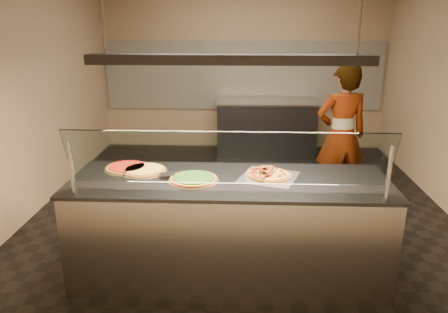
{
  "coord_description": "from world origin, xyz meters",
  "views": [
    {
      "loc": [
        0.01,
        -4.82,
        2.26
      ],
      "look_at": [
        -0.17,
        -0.9,
        1.02
      ],
      "focal_mm": 35.0,
      "sensor_mm": 36.0,
      "label": 1
    }
  ],
  "objects_px": {
    "serving_counter": "(229,228)",
    "prep_table": "(266,127)",
    "pizza_spatula": "(161,172)",
    "worker": "(341,135)",
    "sneeze_guard": "(228,159)",
    "pizza_tomato": "(127,167)",
    "half_pizza_pepperoni": "(258,173)",
    "pizza_spinach": "(194,179)",
    "heat_lamp_housing": "(230,59)",
    "half_pizza_sausage": "(279,174)",
    "pizza_cheese": "(144,170)",
    "perforated_tray": "(269,176)"
  },
  "relations": [
    {
      "from": "half_pizza_sausage",
      "to": "worker",
      "type": "bearing_deg",
      "value": 61.82
    },
    {
      "from": "serving_counter",
      "to": "sneeze_guard",
      "type": "xyz_separation_m",
      "value": [
        0.0,
        -0.34,
        0.76
      ]
    },
    {
      "from": "sneeze_guard",
      "to": "prep_table",
      "type": "height_order",
      "value": "sneeze_guard"
    },
    {
      "from": "perforated_tray",
      "to": "prep_table",
      "type": "xyz_separation_m",
      "value": [
        0.17,
        3.75,
        -0.47
      ]
    },
    {
      "from": "half_pizza_sausage",
      "to": "worker",
      "type": "relative_size",
      "value": 0.24
    },
    {
      "from": "serving_counter",
      "to": "prep_table",
      "type": "bearing_deg",
      "value": 82.41
    },
    {
      "from": "sneeze_guard",
      "to": "pizza_spatula",
      "type": "bearing_deg",
      "value": 144.64
    },
    {
      "from": "pizza_spatula",
      "to": "pizza_spinach",
      "type": "bearing_deg",
      "value": -23.77
    },
    {
      "from": "pizza_tomato",
      "to": "prep_table",
      "type": "distance_m",
      "value": 3.9
    },
    {
      "from": "perforated_tray",
      "to": "pizza_tomato",
      "type": "bearing_deg",
      "value": 172.5
    },
    {
      "from": "sneeze_guard",
      "to": "pizza_spatula",
      "type": "relative_size",
      "value": 11.28
    },
    {
      "from": "pizza_spinach",
      "to": "worker",
      "type": "relative_size",
      "value": 0.25
    },
    {
      "from": "pizza_spatula",
      "to": "worker",
      "type": "xyz_separation_m",
      "value": [
        1.93,
        1.64,
        -0.08
      ]
    },
    {
      "from": "perforated_tray",
      "to": "half_pizza_pepperoni",
      "type": "height_order",
      "value": "half_pizza_pepperoni"
    },
    {
      "from": "half_pizza_sausage",
      "to": "prep_table",
      "type": "xyz_separation_m",
      "value": [
        0.07,
        3.75,
        -0.49
      ]
    },
    {
      "from": "pizza_spinach",
      "to": "pizza_cheese",
      "type": "relative_size",
      "value": 1.04
    },
    {
      "from": "pizza_spinach",
      "to": "pizza_spatula",
      "type": "height_order",
      "value": "pizza_spatula"
    },
    {
      "from": "half_pizza_pepperoni",
      "to": "pizza_spatula",
      "type": "height_order",
      "value": "half_pizza_pepperoni"
    },
    {
      "from": "perforated_tray",
      "to": "pizza_cheese",
      "type": "height_order",
      "value": "pizza_cheese"
    },
    {
      "from": "worker",
      "to": "heat_lamp_housing",
      "type": "relative_size",
      "value": 0.77
    },
    {
      "from": "serving_counter",
      "to": "prep_table",
      "type": "height_order",
      "value": "same"
    },
    {
      "from": "half_pizza_sausage",
      "to": "heat_lamp_housing",
      "type": "bearing_deg",
      "value": -171.03
    },
    {
      "from": "serving_counter",
      "to": "pizza_spinach",
      "type": "relative_size",
      "value": 6.33
    },
    {
      "from": "pizza_spinach",
      "to": "half_pizza_pepperoni",
      "type": "bearing_deg",
      "value": 11.46
    },
    {
      "from": "pizza_cheese",
      "to": "prep_table",
      "type": "bearing_deg",
      "value": 70.48
    },
    {
      "from": "half_pizza_sausage",
      "to": "pizza_spinach",
      "type": "bearing_deg",
      "value": -171.4
    },
    {
      "from": "heat_lamp_housing",
      "to": "half_pizza_sausage",
      "type": "bearing_deg",
      "value": 8.97
    },
    {
      "from": "half_pizza_pepperoni",
      "to": "worker",
      "type": "bearing_deg",
      "value": 57.07
    },
    {
      "from": "pizza_spinach",
      "to": "heat_lamp_housing",
      "type": "xyz_separation_m",
      "value": [
        0.31,
        0.04,
        1.0
      ]
    },
    {
      "from": "heat_lamp_housing",
      "to": "perforated_tray",
      "type": "bearing_deg",
      "value": 11.38
    },
    {
      "from": "half_pizza_pepperoni",
      "to": "half_pizza_sausage",
      "type": "height_order",
      "value": "half_pizza_pepperoni"
    },
    {
      "from": "half_pizza_pepperoni",
      "to": "prep_table",
      "type": "height_order",
      "value": "half_pizza_pepperoni"
    },
    {
      "from": "half_pizza_sausage",
      "to": "pizza_spinach",
      "type": "height_order",
      "value": "half_pizza_sausage"
    },
    {
      "from": "serving_counter",
      "to": "prep_table",
      "type": "distance_m",
      "value": 3.85
    },
    {
      "from": "half_pizza_sausage",
      "to": "pizza_tomato",
      "type": "xyz_separation_m",
      "value": [
        -1.4,
        0.17,
        -0.01
      ]
    },
    {
      "from": "pizza_tomato",
      "to": "heat_lamp_housing",
      "type": "bearing_deg",
      "value": -14.04
    },
    {
      "from": "pizza_tomato",
      "to": "pizza_cheese",
      "type": "bearing_deg",
      "value": -21.21
    },
    {
      "from": "pizza_spinach",
      "to": "heat_lamp_housing",
      "type": "height_order",
      "value": "heat_lamp_housing"
    },
    {
      "from": "perforated_tray",
      "to": "worker",
      "type": "height_order",
      "value": "worker"
    },
    {
      "from": "sneeze_guard",
      "to": "pizza_tomato",
      "type": "bearing_deg",
      "value": 148.76
    },
    {
      "from": "half_pizza_pepperoni",
      "to": "pizza_spatula",
      "type": "bearing_deg",
      "value": 178.66
    },
    {
      "from": "pizza_cheese",
      "to": "prep_table",
      "type": "height_order",
      "value": "pizza_cheese"
    },
    {
      "from": "pizza_cheese",
      "to": "sneeze_guard",
      "type": "bearing_deg",
      "value": -33.26
    },
    {
      "from": "half_pizza_sausage",
      "to": "worker",
      "type": "xyz_separation_m",
      "value": [
        0.89,
        1.66,
        -0.07
      ]
    },
    {
      "from": "sneeze_guard",
      "to": "pizza_cheese",
      "type": "height_order",
      "value": "sneeze_guard"
    },
    {
      "from": "sneeze_guard",
      "to": "worker",
      "type": "bearing_deg",
      "value": 57.39
    },
    {
      "from": "sneeze_guard",
      "to": "worker",
      "type": "height_order",
      "value": "worker"
    },
    {
      "from": "serving_counter",
      "to": "pizza_spatula",
      "type": "relative_size",
      "value": 12.34
    },
    {
      "from": "serving_counter",
      "to": "heat_lamp_housing",
      "type": "xyz_separation_m",
      "value": [
        -0.0,
        0.0,
        1.48
      ]
    },
    {
      "from": "pizza_tomato",
      "to": "pizza_spatula",
      "type": "bearing_deg",
      "value": -23.18
    }
  ]
}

